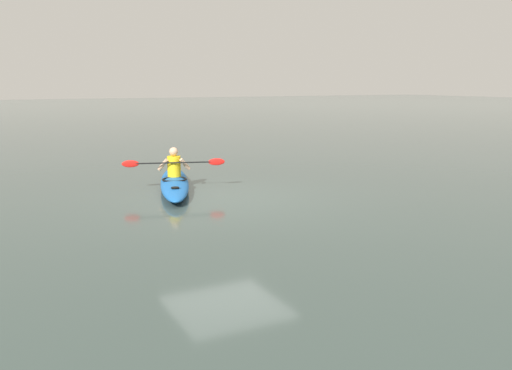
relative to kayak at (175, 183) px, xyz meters
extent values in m
plane|color=#384742|center=(-0.59, 1.70, -0.15)|extent=(160.00, 160.00, 0.00)
ellipsoid|color=#1959A5|center=(0.00, 0.00, 0.00)|extent=(1.96, 4.26, 0.29)
torus|color=black|center=(0.06, 0.18, 0.12)|extent=(0.76, 0.76, 0.04)
cylinder|color=black|center=(0.40, 1.21, 0.13)|extent=(0.18, 0.18, 0.02)
cylinder|color=yellow|center=(-0.03, -0.10, 0.39)|extent=(0.32, 0.32, 0.50)
sphere|color=tan|center=(-0.03, -0.10, 0.75)|extent=(0.21, 0.21, 0.21)
cylinder|color=black|center=(0.03, 0.09, 0.51)|extent=(1.94, 0.66, 0.03)
ellipsoid|color=red|center=(-0.94, 0.41, 0.51)|extent=(0.39, 0.16, 0.17)
ellipsoid|color=red|center=(1.00, -0.22, 0.51)|extent=(0.39, 0.16, 0.17)
cylinder|color=tan|center=(-0.26, 0.06, 0.45)|extent=(0.31, 0.17, 0.34)
cylinder|color=tan|center=(0.24, -0.10, 0.45)|extent=(0.25, 0.25, 0.34)
camera|label=1|loc=(4.06, 12.12, 2.38)|focal=37.29mm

